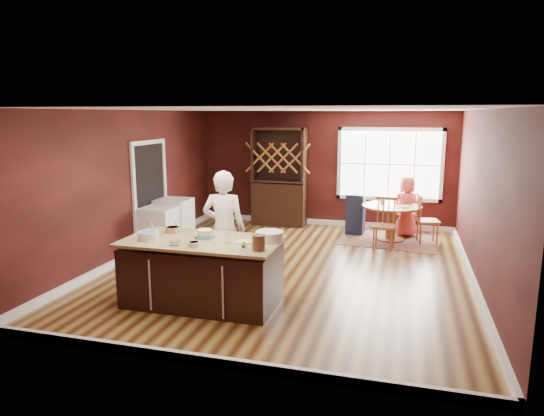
{
  "coord_description": "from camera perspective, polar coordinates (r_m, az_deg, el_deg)",
  "views": [
    {
      "loc": [
        1.87,
        -7.84,
        2.63
      ],
      "look_at": [
        -0.3,
        -0.03,
        1.05
      ],
      "focal_mm": 32.0,
      "sensor_mm": 36.0,
      "label": 1
    }
  ],
  "objects": [
    {
      "name": "room_shell",
      "position": [
        8.16,
        2.11,
        2.0
      ],
      "size": [
        7.0,
        7.0,
        7.0
      ],
      "color": "olive",
      "rests_on": "ground"
    },
    {
      "name": "window",
      "position": [
        11.37,
        13.65,
        5.01
      ],
      "size": [
        2.36,
        0.1,
        1.66
      ],
      "primitive_type": null,
      "color": "white",
      "rests_on": "room_shell"
    },
    {
      "name": "doorway",
      "position": [
        9.86,
        -14.1,
        1.32
      ],
      "size": [
        0.08,
        1.26,
        2.13
      ],
      "primitive_type": null,
      "color": "white",
      "rests_on": "room_shell"
    },
    {
      "name": "kitchen_island",
      "position": [
        6.91,
        -8.18,
        -7.58
      ],
      "size": [
        2.16,
        1.13,
        0.92
      ],
      "color": "black",
      "rests_on": "ground"
    },
    {
      "name": "dining_table",
      "position": [
        10.46,
        13.84,
        -0.85
      ],
      "size": [
        1.22,
        1.22,
        0.75
      ],
      "color": "olive",
      "rests_on": "ground"
    },
    {
      "name": "baker",
      "position": [
        7.43,
        -5.67,
        -2.48
      ],
      "size": [
        0.71,
        0.51,
        1.8
      ],
      "primitive_type": "imported",
      "rotation": [
        0.0,
        0.0,
        3.27
      ],
      "color": "silver",
      "rests_on": "ground"
    },
    {
      "name": "layer_cake",
      "position": [
        6.83,
        -7.89,
        -3.05
      ],
      "size": [
        0.3,
        0.3,
        0.12
      ],
      "primitive_type": null,
      "color": "beige",
      "rests_on": "kitchen_island"
    },
    {
      "name": "bowl_blue",
      "position": [
        6.92,
        -14.34,
        -3.16
      ],
      "size": [
        0.29,
        0.29,
        0.11
      ],
      "primitive_type": "cylinder",
      "color": "white",
      "rests_on": "kitchen_island"
    },
    {
      "name": "bowl_yellow",
      "position": [
        7.25,
        -11.59,
        -2.52
      ],
      "size": [
        0.22,
        0.22,
        0.08
      ],
      "primitive_type": "cylinder",
      "color": "brown",
      "rests_on": "kitchen_island"
    },
    {
      "name": "bowl_pink",
      "position": [
        6.55,
        -11.38,
        -4.05
      ],
      "size": [
        0.16,
        0.16,
        0.06
      ],
      "primitive_type": "cylinder",
      "color": "silver",
      "rests_on": "kitchen_island"
    },
    {
      "name": "bowl_olive",
      "position": [
        6.45,
        -9.2,
        -4.21
      ],
      "size": [
        0.16,
        0.16,
        0.06
      ],
      "primitive_type": "cylinder",
      "color": "#F1DEC2",
      "rests_on": "kitchen_island"
    },
    {
      "name": "drinking_glass",
      "position": [
        6.54,
        -5.31,
        -3.45
      ],
      "size": [
        0.08,
        0.08,
        0.16
      ],
      "primitive_type": "cylinder",
      "color": "white",
      "rests_on": "kitchen_island"
    },
    {
      "name": "dinner_plate",
      "position": [
        6.57,
        -3.35,
        -4.0
      ],
      "size": [
        0.24,
        0.24,
        0.02
      ],
      "primitive_type": "cylinder",
      "color": "#FAF5B5",
      "rests_on": "kitchen_island"
    },
    {
      "name": "white_tub",
      "position": [
        6.63,
        -0.29,
        -3.32
      ],
      "size": [
        0.39,
        0.39,
        0.13
      ],
      "primitive_type": "cylinder",
      "color": "white",
      "rests_on": "kitchen_island"
    },
    {
      "name": "stoneware_crock",
      "position": [
        6.16,
        -1.59,
        -4.12
      ],
      "size": [
        0.17,
        0.17,
        0.2
      ],
      "primitive_type": "cylinder",
      "color": "brown",
      "rests_on": "kitchen_island"
    },
    {
      "name": "toy_figurine",
      "position": [
        6.31,
        -3.37,
        -4.32
      ],
      "size": [
        0.05,
        0.05,
        0.09
      ],
      "primitive_type": null,
      "color": "#DAD60A",
      "rests_on": "kitchen_island"
    },
    {
      "name": "rug",
      "position": [
        10.58,
        13.7,
        -3.65
      ],
      "size": [
        2.19,
        1.8,
        0.01
      ],
      "primitive_type": "cube",
      "rotation": [
        0.0,
        0.0,
        -0.13
      ],
      "color": "brown",
      "rests_on": "ground"
    },
    {
      "name": "chair_east",
      "position": [
        10.42,
        17.87,
        -1.21
      ],
      "size": [
        0.48,
        0.5,
        1.04
      ],
      "primitive_type": null,
      "rotation": [
        0.0,
        0.0,
        1.74
      ],
      "color": "brown",
      "rests_on": "ground"
    },
    {
      "name": "chair_south",
      "position": [
        9.72,
        13.05,
        -1.81
      ],
      "size": [
        0.47,
        0.45,
        1.04
      ],
      "primitive_type": null,
      "rotation": [
        0.0,
        0.0,
        -0.09
      ],
      "color": "brown",
      "rests_on": "ground"
    },
    {
      "name": "chair_north",
      "position": [
        11.32,
        15.5,
        -0.43
      ],
      "size": [
        0.51,
        0.51,
        0.92
      ],
      "primitive_type": null,
      "rotation": [
        0.0,
        0.0,
        3.63
      ],
      "color": "#9D552E",
      "rests_on": "ground"
    },
    {
      "name": "seated_woman",
      "position": [
        10.85,
        15.5,
        0.17
      ],
      "size": [
        0.77,
        0.67,
        1.32
      ],
      "primitive_type": "imported",
      "rotation": [
        0.0,
        0.0,
        3.61
      ],
      "color": "#C54B4A",
      "rests_on": "ground"
    },
    {
      "name": "high_chair",
      "position": [
        10.89,
        9.8,
        -0.59
      ],
      "size": [
        0.41,
        0.41,
        0.93
      ],
      "primitive_type": null,
      "rotation": [
        0.0,
        0.0,
        -0.09
      ],
      "color": "black",
      "rests_on": "ground"
    },
    {
      "name": "toddler",
      "position": [
        10.8,
        9.99,
        1.16
      ],
      "size": [
        0.18,
        0.14,
        0.26
      ],
      "primitive_type": null,
      "color": "#8CA5BF",
      "rests_on": "high_chair"
    },
    {
      "name": "table_plate",
      "position": [
        10.29,
        15.32,
        0.15
      ],
      "size": [
        0.2,
        0.2,
        0.02
      ],
      "primitive_type": "cylinder",
      "color": "beige",
      "rests_on": "dining_table"
    },
    {
      "name": "table_cup",
      "position": [
        10.59,
        12.84,
        0.8
      ],
      "size": [
        0.14,
        0.14,
        0.1
      ],
      "primitive_type": "imported",
      "rotation": [
        0.0,
        0.0,
        -0.13
      ],
      "color": "white",
      "rests_on": "dining_table"
    },
    {
      "name": "hutch",
      "position": [
        11.53,
        0.88,
        3.7
      ],
      "size": [
        1.27,
        0.53,
        2.32
      ],
      "primitive_type": "cube",
      "color": "black",
      "rests_on": "ground"
    },
    {
      "name": "washer",
      "position": [
        9.54,
        -13.15,
        -2.52
      ],
      "size": [
        0.61,
        0.59,
        0.88
      ],
      "primitive_type": "cube",
      "color": "white",
      "rests_on": "ground"
    },
    {
      "name": "dryer",
      "position": [
        10.09,
        -11.43,
        -1.58
      ],
      "size": [
        0.64,
        0.62,
        0.93
      ],
      "primitive_type": "cube",
      "color": "white",
      "rests_on": "ground"
    }
  ]
}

